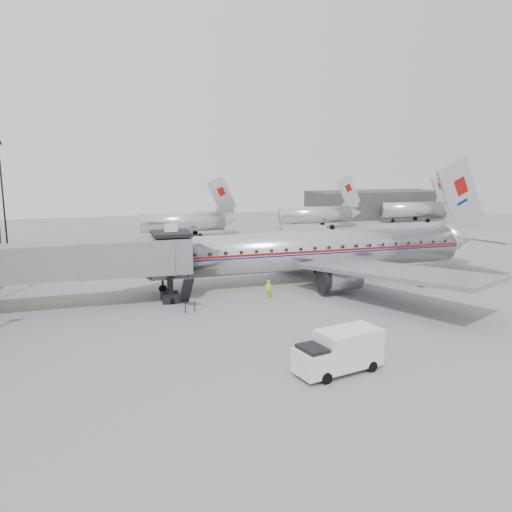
# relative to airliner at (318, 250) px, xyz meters

# --- Properties ---
(ground) EXTENTS (160.00, 160.00, 0.00)m
(ground) POSITION_rel_airliner_xyz_m (-6.84, -6.83, -3.33)
(ground) COLOR slate
(ground) RESTS_ON ground
(hangar) EXTENTS (30.00, 12.00, 6.00)m
(hangar) POSITION_rel_airliner_xyz_m (38.16, 53.17, -0.33)
(hangar) COLOR #3C3936
(hangar) RESTS_ON ground
(apron_line) EXTENTS (60.00, 0.15, 0.01)m
(apron_line) POSITION_rel_airliner_xyz_m (-3.84, -0.83, -3.33)
(apron_line) COLOR gold
(apron_line) RESTS_ON ground
(jet_bridge) EXTENTS (21.00, 6.20, 7.10)m
(jet_bridge) POSITION_rel_airliner_xyz_m (-23.50, -3.16, 0.85)
(jet_bridge) COLOR #5A5D5F
(jet_bridge) RESTS_ON ground
(distant_aircraft_near) EXTENTS (16.39, 3.20, 10.26)m
(distant_aircraft_near) POSITION_rel_airliner_xyz_m (-8.63, 35.17, -0.60)
(distant_aircraft_near) COLOR silver
(distant_aircraft_near) RESTS_ON ground
(distant_aircraft_mid) EXTENTS (16.39, 3.20, 10.26)m
(distant_aircraft_mid) POSITION_rel_airliner_xyz_m (17.37, 39.17, -0.60)
(distant_aircraft_mid) COLOR silver
(distant_aircraft_mid) RESTS_ON ground
(distant_aircraft_far) EXTENTS (16.39, 3.20, 10.26)m
(distant_aircraft_far) POSITION_rel_airliner_xyz_m (41.37, 43.17, -0.60)
(distant_aircraft_far) COLOR silver
(distant_aircraft_far) RESTS_ON ground
(airliner) EXTENTS (41.87, 38.84, 13.25)m
(airliner) POSITION_rel_airliner_xyz_m (0.00, 0.00, 0.00)
(airliner) COLOR silver
(airliner) RESTS_ON ground
(service_van) EXTENTS (5.79, 3.17, 2.58)m
(service_van) POSITION_rel_airliner_xyz_m (-8.54, -21.98, -1.98)
(service_van) COLOR white
(service_van) RESTS_ON ground
(baggage_cart_navy) EXTENTS (2.36, 1.90, 1.72)m
(baggage_cart_navy) POSITION_rel_airliner_xyz_m (9.89, -4.83, -2.42)
(baggage_cart_navy) COLOR #0C0E33
(baggage_cart_navy) RESTS_ON ground
(ramp_worker) EXTENTS (0.68, 0.48, 1.78)m
(ramp_worker) POSITION_rel_airliner_xyz_m (-7.28, -5.06, -2.44)
(ramp_worker) COLOR #CDDF1A
(ramp_worker) RESTS_ON ground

